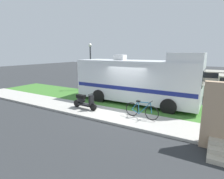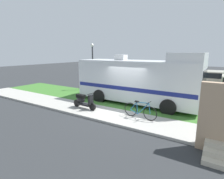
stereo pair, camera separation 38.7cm
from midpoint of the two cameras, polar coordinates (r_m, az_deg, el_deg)
name	(u,v)px [view 2 (the right image)]	position (r m, az deg, el deg)	size (l,w,h in m)	color
ground_plane	(121,110)	(10.65, 3.93, -6.57)	(80.00, 80.00, 0.00)	#2D3033
sidewalk	(110,115)	(9.65, 0.51, -8.15)	(24.00, 2.00, 0.12)	#ADAAA3
grass_strip	(132,103)	(11.93, 7.38, -4.42)	(24.00, 3.40, 0.08)	#3D752D
motorhome_rv	(138,80)	(11.71, 9.30, 2.96)	(7.92, 2.57, 3.34)	silver
scooter	(83,101)	(10.55, -8.08, -3.59)	(1.71, 0.50, 0.97)	black
bicycle	(140,111)	(9.04, 10.18, -6.71)	(1.79, 0.52, 0.91)	black
street_lamp_post	(93,62)	(15.85, -5.51, 8.69)	(0.28, 0.28, 4.10)	#333338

